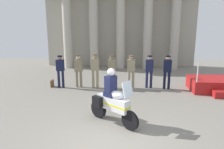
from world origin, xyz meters
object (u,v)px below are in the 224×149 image
(officer_in_row_4, at_px, (131,69))
(officer_in_row_1, at_px, (78,68))
(motorcycle_with_rider, at_px, (112,101))
(briefcase_on_ground, at_px, (52,83))
(officer_in_row_6, at_px, (167,69))
(officer_in_row_0, at_px, (60,69))
(officer_in_row_3, at_px, (112,69))
(officer_in_row_2, at_px, (95,68))
(officer_in_row_5, at_px, (149,69))

(officer_in_row_4, bearing_deg, officer_in_row_1, 5.04)
(motorcycle_with_rider, height_order, briefcase_on_ground, motorcycle_with_rider)
(officer_in_row_1, distance_m, officer_in_row_6, 4.47)
(officer_in_row_0, xyz_separation_m, officer_in_row_4, (3.58, 0.08, 0.02))
(officer_in_row_4, height_order, motorcycle_with_rider, motorcycle_with_rider)
(officer_in_row_1, distance_m, officer_in_row_3, 1.71)
(officer_in_row_0, bearing_deg, officer_in_row_2, -172.10)
(officer_in_row_4, bearing_deg, motorcycle_with_rider, 85.23)
(officer_in_row_0, xyz_separation_m, officer_in_row_1, (0.90, 0.13, 0.01))
(officer_in_row_1, height_order, motorcycle_with_rider, motorcycle_with_rider)
(motorcycle_with_rider, bearing_deg, officer_in_row_3, 133.26)
(officer_in_row_1, height_order, officer_in_row_4, officer_in_row_4)
(officer_in_row_1, relative_size, officer_in_row_5, 1.01)
(motorcycle_with_rider, bearing_deg, officer_in_row_5, 108.37)
(officer_in_row_6, height_order, briefcase_on_ground, officer_in_row_6)
(officer_in_row_6, bearing_deg, officer_in_row_5, -2.29)
(officer_in_row_1, height_order, officer_in_row_2, officer_in_row_2)
(officer_in_row_0, xyz_separation_m, briefcase_on_ground, (-0.50, 0.10, -0.80))
(officer_in_row_3, height_order, motorcycle_with_rider, motorcycle_with_rider)
(officer_in_row_2, bearing_deg, officer_in_row_0, 7.90)
(officer_in_row_2, relative_size, officer_in_row_6, 1.03)
(officer_in_row_4, relative_size, officer_in_row_6, 1.00)
(officer_in_row_0, height_order, officer_in_row_5, officer_in_row_5)
(officer_in_row_2, relative_size, officer_in_row_3, 1.03)
(officer_in_row_3, distance_m, officer_in_row_4, 0.97)
(officer_in_row_3, xyz_separation_m, officer_in_row_6, (2.76, -0.07, -0.00))
(officer_in_row_3, height_order, officer_in_row_5, officer_in_row_3)
(officer_in_row_6, bearing_deg, briefcase_on_ground, 5.19)
(officer_in_row_2, xyz_separation_m, officer_in_row_3, (0.85, 0.02, -0.03))
(officer_in_row_1, xyz_separation_m, officer_in_row_2, (0.86, -0.07, 0.04))
(officer_in_row_3, bearing_deg, officer_in_row_2, 7.51)
(motorcycle_with_rider, bearing_deg, officer_in_row_4, 119.80)
(officer_in_row_1, height_order, officer_in_row_6, officer_in_row_6)
(officer_in_row_5, distance_m, officer_in_row_6, 0.88)
(officer_in_row_3, bearing_deg, officer_in_row_1, 4.33)
(officer_in_row_5, bearing_deg, officer_in_row_4, 9.65)
(officer_in_row_1, xyz_separation_m, officer_in_row_5, (3.60, 0.01, -0.00))
(officer_in_row_4, xyz_separation_m, officer_in_row_6, (1.79, -0.07, 0.00))
(officer_in_row_2, height_order, briefcase_on_ground, officer_in_row_2)
(officer_in_row_5, xyz_separation_m, briefcase_on_ground, (-4.99, -0.04, -0.81))
(officer_in_row_2, xyz_separation_m, officer_in_row_5, (2.73, 0.08, -0.04))
(officer_in_row_3, distance_m, officer_in_row_5, 1.89)
(officer_in_row_0, bearing_deg, officer_in_row_4, -172.63)
(officer_in_row_3, relative_size, briefcase_on_ground, 4.71)
(officer_in_row_2, relative_size, briefcase_on_ground, 4.85)
(officer_in_row_1, xyz_separation_m, officer_in_row_3, (1.71, -0.05, 0.01))
(motorcycle_with_rider, bearing_deg, briefcase_on_ground, 169.33)
(officer_in_row_0, bearing_deg, motorcycle_with_rider, 130.95)
(officer_in_row_6, bearing_deg, officer_in_row_1, 4.54)
(officer_in_row_3, bearing_deg, officer_in_row_5, -172.08)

